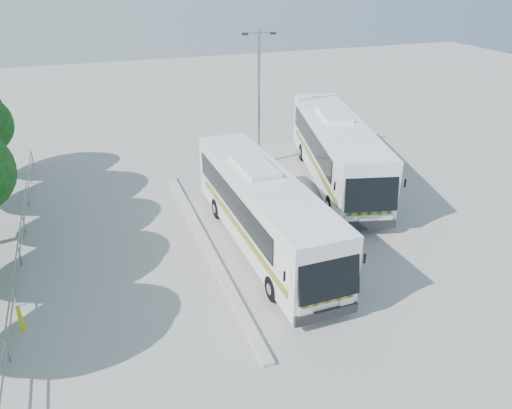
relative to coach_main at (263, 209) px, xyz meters
name	(u,v)px	position (x,y,z in m)	size (l,w,h in m)	color
ground	(269,258)	(-0.12, -1.08, -1.84)	(100.00, 100.00, 0.00)	#9A9A95
kerb_divider	(206,243)	(-2.42, 0.92, -1.76)	(0.40, 16.00, 0.15)	#B2B2AD
railing	(20,238)	(-10.12, 2.92, -1.10)	(0.06, 22.00, 1.00)	gray
coach_main	(263,209)	(0.00, 0.00, 0.00)	(2.74, 12.12, 3.35)	white
coach_adjacent	(336,149)	(6.38, 5.37, 0.14)	(5.64, 13.21, 3.60)	white
lamppost	(259,93)	(3.28, 9.63, 2.62)	(1.97, 0.45, 8.07)	gray
bollard	(21,319)	(-9.82, -2.61, -1.33)	(0.14, 0.14, 1.00)	#D6C60C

